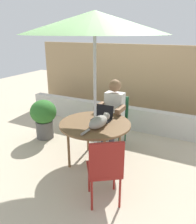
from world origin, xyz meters
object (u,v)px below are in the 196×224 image
at_px(chair_empty, 105,167).
at_px(patio_umbrella, 95,23).
at_px(person_seated, 113,110).
at_px(cat, 99,122).
at_px(chair_occupied, 116,116).
at_px(laptop, 103,115).
at_px(potted_plant_near_fence, 44,116).
at_px(patio_table, 95,126).

bearing_deg(chair_empty, patio_umbrella, 124.44).
height_order(person_seated, cat, person_seated).
relative_size(chair_empty, cat, 1.40).
xyz_separation_m(patio_umbrella, chair_occupied, (0.00, 0.86, -1.62)).
relative_size(chair_occupied, cat, 1.40).
bearing_deg(cat, chair_occupied, 97.19).
distance_m(chair_empty, laptop, 1.16).
distance_m(patio_umbrella, laptop, 1.41).
xyz_separation_m(person_seated, cat, (0.12, -0.81, 0.08)).
bearing_deg(laptop, chair_empty, -63.27).
distance_m(laptop, potted_plant_near_fence, 1.41).
relative_size(patio_umbrella, chair_occupied, 2.55).
distance_m(chair_occupied, chair_empty, 1.74).
xyz_separation_m(patio_umbrella, person_seated, (0.00, 0.70, -1.45)).
xyz_separation_m(patio_umbrella, potted_plant_near_fence, (-1.34, 0.37, -1.69)).
height_order(person_seated, laptop, person_seated).
bearing_deg(laptop, person_seated, 93.90).
xyz_separation_m(chair_empty, potted_plant_near_fence, (-1.88, 1.16, -0.07)).
bearing_deg(person_seated, laptop, -86.10).
relative_size(laptop, potted_plant_near_fence, 0.38).
xyz_separation_m(person_seated, laptop, (0.03, -0.48, 0.06)).
bearing_deg(potted_plant_near_fence, chair_occupied, 20.23).
bearing_deg(potted_plant_near_fence, chair_empty, -31.70).
bearing_deg(patio_table, cat, -39.67).
distance_m(patio_table, chair_occupied, 0.87).
bearing_deg(chair_empty, person_seated, 109.95).
height_order(chair_empty, potted_plant_near_fence, chair_empty).
xyz_separation_m(patio_table, person_seated, (0.00, 0.70, 0.05)).
relative_size(chair_empty, person_seated, 0.73).
bearing_deg(cat, laptop, 105.39).
distance_m(patio_umbrella, potted_plant_near_fence, 2.19).
distance_m(chair_occupied, cat, 1.00).
height_order(chair_occupied, potted_plant_near_fence, chair_occupied).
bearing_deg(potted_plant_near_fence, laptop, -6.17).
xyz_separation_m(patio_table, potted_plant_near_fence, (-1.34, 0.37, -0.19)).
bearing_deg(person_seated, patio_table, -90.00).
bearing_deg(cat, person_seated, 98.58).
distance_m(patio_umbrella, chair_occupied, 1.83).
distance_m(chair_occupied, person_seated, 0.23).
distance_m(chair_occupied, potted_plant_near_fence, 1.43).
relative_size(chair_occupied, laptop, 2.98).
height_order(chair_occupied, person_seated, person_seated).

